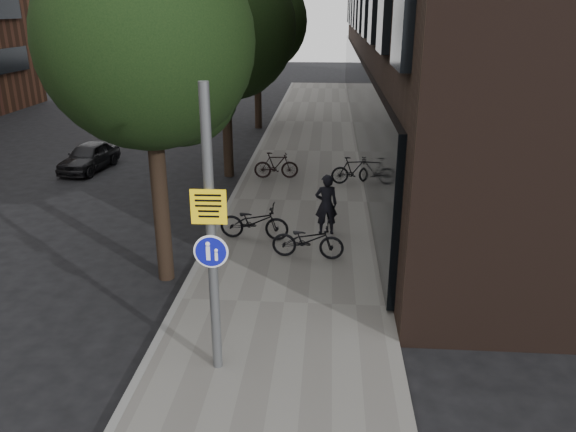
# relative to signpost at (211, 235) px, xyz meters

# --- Properties ---
(ground) EXTENTS (120.00, 120.00, 0.00)m
(ground) POSITION_rel_signpost_xyz_m (0.72, -1.03, -2.56)
(ground) COLOR black
(ground) RESTS_ON ground
(sidewalk) EXTENTS (4.50, 60.00, 0.12)m
(sidewalk) POSITION_rel_signpost_xyz_m (0.97, 8.97, -2.50)
(sidewalk) COLOR slate
(sidewalk) RESTS_ON ground
(curb_edge) EXTENTS (0.15, 60.00, 0.13)m
(curb_edge) POSITION_rel_signpost_xyz_m (-1.28, 8.97, -2.49)
(curb_edge) COLOR slate
(curb_edge) RESTS_ON ground
(street_tree_near) EXTENTS (4.40, 4.40, 7.50)m
(street_tree_near) POSITION_rel_signpost_xyz_m (-1.81, 3.61, 2.55)
(street_tree_near) COLOR black
(street_tree_near) RESTS_ON ground
(street_tree_mid) EXTENTS (5.00, 5.00, 7.80)m
(street_tree_mid) POSITION_rel_signpost_xyz_m (-1.81, 12.11, 2.56)
(street_tree_mid) COLOR black
(street_tree_mid) RESTS_ON ground
(street_tree_far) EXTENTS (5.00, 5.00, 7.80)m
(street_tree_far) POSITION_rel_signpost_xyz_m (-1.81, 21.11, 2.56)
(street_tree_far) COLOR black
(street_tree_far) RESTS_ON ground
(signpost) EXTENTS (0.56, 0.16, 4.82)m
(signpost) POSITION_rel_signpost_xyz_m (0.00, 0.00, 0.00)
(signpost) COLOR #595B5E
(signpost) RESTS_ON sidewalk
(pedestrian) EXTENTS (0.66, 0.49, 1.67)m
(pedestrian) POSITION_rel_signpost_xyz_m (1.79, 6.21, -1.60)
(pedestrian) COLOR black
(pedestrian) RESTS_ON sidewalk
(parked_bike_facade_near) EXTENTS (1.82, 0.77, 0.93)m
(parked_bike_facade_near) POSITION_rel_signpost_xyz_m (1.36, 4.60, -1.97)
(parked_bike_facade_near) COLOR black
(parked_bike_facade_near) RESTS_ON sidewalk
(parked_bike_facade_far) EXTENTS (1.65, 0.72, 0.96)m
(parked_bike_facade_far) POSITION_rel_signpost_xyz_m (2.72, 10.95, -1.96)
(parked_bike_facade_far) COLOR black
(parked_bike_facade_far) RESTS_ON sidewalk
(parked_bike_curb_near) EXTENTS (1.90, 0.80, 0.97)m
(parked_bike_curb_near) POSITION_rel_signpost_xyz_m (-0.11, 5.70, -1.95)
(parked_bike_curb_near) COLOR black
(parked_bike_curb_near) RESTS_ON sidewalk
(parked_bike_curb_far) EXTENTS (1.62, 0.57, 0.95)m
(parked_bike_curb_far) POSITION_rel_signpost_xyz_m (-0.05, 11.41, -1.96)
(parked_bike_curb_far) COLOR black
(parked_bike_curb_far) RESTS_ON sidewalk
(parked_car_near) EXTENTS (1.64, 3.27, 1.07)m
(parked_car_near) POSITION_rel_signpost_xyz_m (-7.41, 12.39, -2.02)
(parked_car_near) COLOR black
(parked_car_near) RESTS_ON ground
(parked_car_mid) EXTENTS (1.54, 3.39, 1.08)m
(parked_car_mid) POSITION_rel_signpost_xyz_m (-7.96, 20.08, -2.02)
(parked_car_mid) COLOR maroon
(parked_car_mid) RESTS_ON ground
(parked_car_far) EXTENTS (1.63, 3.87, 1.11)m
(parked_car_far) POSITION_rel_signpost_xyz_m (-8.39, 29.21, -2.00)
(parked_car_far) COLOR black
(parked_car_far) RESTS_ON ground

